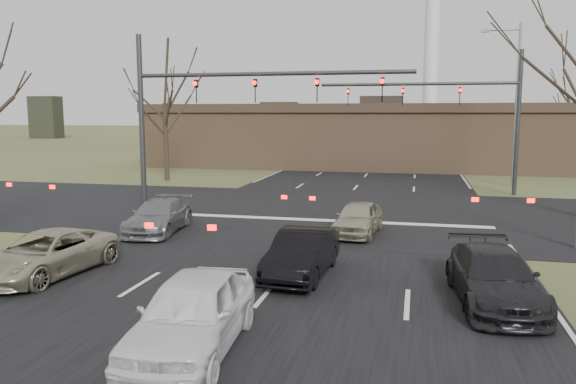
{
  "coord_description": "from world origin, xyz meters",
  "views": [
    {
      "loc": [
        3.62,
        -10.26,
        4.56
      ],
      "look_at": [
        -0.46,
        7.45,
        2.0
      ],
      "focal_mm": 35.0,
      "sensor_mm": 36.0,
      "label": 1
    }
  ],
  "objects_px": {
    "mast_arm_far": "(465,105)",
    "car_black_hatch": "(302,254)",
    "car_silver_suv": "(46,254)",
    "mast_arm_near": "(210,101)",
    "car_silver_ahead": "(358,218)",
    "building": "(398,136)",
    "car_white_sedan": "(192,313)",
    "car_grey_ahead": "(159,216)",
    "streetlight_right_far": "(514,96)",
    "car_charcoal_sedan": "(494,278)"
  },
  "relations": [
    {
      "from": "mast_arm_far",
      "to": "car_black_hatch",
      "type": "bearing_deg",
      "value": -107.15
    },
    {
      "from": "mast_arm_far",
      "to": "car_silver_suv",
      "type": "distance_m",
      "value": 23.91
    },
    {
      "from": "mast_arm_near",
      "to": "car_silver_ahead",
      "type": "distance_m",
      "value": 8.42
    },
    {
      "from": "building",
      "to": "mast_arm_far",
      "type": "bearing_deg",
      "value": -74.42
    },
    {
      "from": "car_silver_ahead",
      "to": "mast_arm_near",
      "type": "bearing_deg",
      "value": 166.15
    },
    {
      "from": "mast_arm_near",
      "to": "car_silver_suv",
      "type": "xyz_separation_m",
      "value": [
        -1.27,
        -9.78,
        -4.45
      ]
    },
    {
      "from": "car_white_sedan",
      "to": "car_grey_ahead",
      "type": "bearing_deg",
      "value": 115.14
    },
    {
      "from": "streetlight_right_far",
      "to": "car_white_sedan",
      "type": "bearing_deg",
      "value": -109.59
    },
    {
      "from": "car_grey_ahead",
      "to": "car_white_sedan",
      "type": "bearing_deg",
      "value": -67.03
    },
    {
      "from": "car_silver_suv",
      "to": "car_charcoal_sedan",
      "type": "distance_m",
      "value": 12.02
    },
    {
      "from": "car_black_hatch",
      "to": "building",
      "type": "bearing_deg",
      "value": 90.56
    },
    {
      "from": "mast_arm_far",
      "to": "car_grey_ahead",
      "type": "bearing_deg",
      "value": -131.8
    },
    {
      "from": "mast_arm_near",
      "to": "streetlight_right_far",
      "type": "distance_m",
      "value": 20.2
    },
    {
      "from": "car_silver_suv",
      "to": "building",
      "type": "bearing_deg",
      "value": 82.95
    },
    {
      "from": "streetlight_right_far",
      "to": "car_silver_suv",
      "type": "xyz_separation_m",
      "value": [
        -15.82,
        -23.78,
        -4.96
      ]
    },
    {
      "from": "building",
      "to": "streetlight_right_far",
      "type": "height_order",
      "value": "streetlight_right_far"
    },
    {
      "from": "car_charcoal_sedan",
      "to": "car_white_sedan",
      "type": "bearing_deg",
      "value": -151.01
    },
    {
      "from": "mast_arm_near",
      "to": "car_silver_ahead",
      "type": "height_order",
      "value": "mast_arm_near"
    },
    {
      "from": "streetlight_right_far",
      "to": "car_white_sedan",
      "type": "height_order",
      "value": "streetlight_right_far"
    },
    {
      "from": "mast_arm_near",
      "to": "car_black_hatch",
      "type": "bearing_deg",
      "value": -54.88
    },
    {
      "from": "streetlight_right_far",
      "to": "car_silver_suv",
      "type": "relative_size",
      "value": 2.22
    },
    {
      "from": "streetlight_right_far",
      "to": "car_charcoal_sedan",
      "type": "relative_size",
      "value": 2.23
    },
    {
      "from": "car_grey_ahead",
      "to": "car_silver_ahead",
      "type": "distance_m",
      "value": 7.64
    },
    {
      "from": "car_silver_suv",
      "to": "car_grey_ahead",
      "type": "height_order",
      "value": "car_silver_suv"
    },
    {
      "from": "mast_arm_far",
      "to": "car_silver_ahead",
      "type": "bearing_deg",
      "value": -110.65
    },
    {
      "from": "building",
      "to": "car_white_sedan",
      "type": "xyz_separation_m",
      "value": [
        -2.5,
        -38.59,
        -1.91
      ]
    },
    {
      "from": "mast_arm_near",
      "to": "streetlight_right_far",
      "type": "bearing_deg",
      "value": 43.89
    },
    {
      "from": "car_silver_ahead",
      "to": "streetlight_right_far",
      "type": "bearing_deg",
      "value": 70.16
    },
    {
      "from": "streetlight_right_far",
      "to": "car_silver_ahead",
      "type": "xyz_separation_m",
      "value": [
        -7.81,
        -16.39,
        -4.95
      ]
    },
    {
      "from": "building",
      "to": "mast_arm_far",
      "type": "relative_size",
      "value": 3.81
    },
    {
      "from": "car_silver_suv",
      "to": "car_black_hatch",
      "type": "relative_size",
      "value": 1.14
    },
    {
      "from": "car_white_sedan",
      "to": "streetlight_right_far",
      "type": "bearing_deg",
      "value": 66.51
    },
    {
      "from": "car_silver_suv",
      "to": "car_silver_ahead",
      "type": "distance_m",
      "value": 10.91
    },
    {
      "from": "building",
      "to": "car_charcoal_sedan",
      "type": "xyz_separation_m",
      "value": [
        3.52,
        -34.44,
        -2.01
      ]
    },
    {
      "from": "car_black_hatch",
      "to": "car_grey_ahead",
      "type": "bearing_deg",
      "value": 148.21
    },
    {
      "from": "building",
      "to": "streetlight_right_far",
      "type": "xyz_separation_m",
      "value": [
        7.32,
        -11.0,
        2.92
      ]
    },
    {
      "from": "car_silver_suv",
      "to": "car_silver_ahead",
      "type": "height_order",
      "value": "car_silver_ahead"
    },
    {
      "from": "building",
      "to": "car_white_sedan",
      "type": "height_order",
      "value": "building"
    },
    {
      "from": "mast_arm_far",
      "to": "car_grey_ahead",
      "type": "xyz_separation_m",
      "value": [
        -12.2,
        -13.65,
        -4.39
      ]
    },
    {
      "from": "car_white_sedan",
      "to": "car_silver_ahead",
      "type": "relative_size",
      "value": 1.19
    },
    {
      "from": "car_grey_ahead",
      "to": "car_black_hatch",
      "type": "bearing_deg",
      "value": -40.9
    },
    {
      "from": "mast_arm_near",
      "to": "mast_arm_far",
      "type": "bearing_deg",
      "value": 41.22
    },
    {
      "from": "car_black_hatch",
      "to": "car_charcoal_sedan",
      "type": "xyz_separation_m",
      "value": [
        4.96,
        -1.22,
        -0.0
      ]
    },
    {
      "from": "streetlight_right_far",
      "to": "car_white_sedan",
      "type": "xyz_separation_m",
      "value": [
        -9.82,
        -27.59,
        -4.84
      ]
    },
    {
      "from": "car_charcoal_sedan",
      "to": "car_black_hatch",
      "type": "bearing_deg",
      "value": 160.63
    },
    {
      "from": "mast_arm_far",
      "to": "car_silver_ahead",
      "type": "relative_size",
      "value": 3.0
    },
    {
      "from": "car_silver_suv",
      "to": "streetlight_right_far",
      "type": "bearing_deg",
      "value": 63.05
    },
    {
      "from": "car_black_hatch",
      "to": "car_silver_ahead",
      "type": "bearing_deg",
      "value": 83.74
    },
    {
      "from": "car_silver_suv",
      "to": "car_charcoal_sedan",
      "type": "relative_size",
      "value": 1.01
    },
    {
      "from": "streetlight_right_far",
      "to": "car_charcoal_sedan",
      "type": "bearing_deg",
      "value": -99.22
    }
  ]
}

